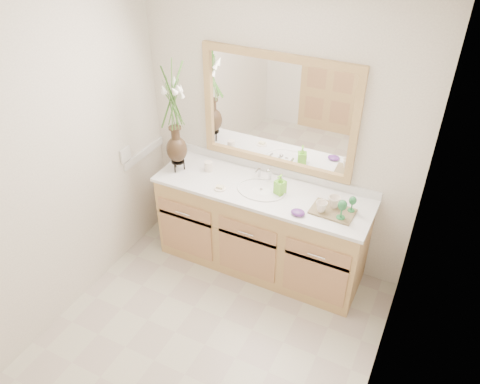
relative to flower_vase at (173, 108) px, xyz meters
The scene contains 20 objects.
floor 1.88m from the flower_vase, 50.88° to the right, with size 2.60×2.60×0.00m, color beige.
ceiling 1.59m from the flower_vase, 50.88° to the right, with size 2.40×2.60×0.02m, color white.
wall_back 0.88m from the flower_vase, 23.38° to the left, with size 2.40×0.02×2.40m, color white.
wall_left 1.07m from the flower_vase, 113.48° to the right, with size 0.02×2.60×2.40m, color white.
wall_right 2.21m from the flower_vase, 25.89° to the right, with size 0.02×2.60×2.40m, color white.
vanity 1.28m from the flower_vase, ahead, with size 1.80×0.55×0.80m.
counter 0.99m from the flower_vase, ahead, with size 1.84×0.57×0.03m, color white.
sink 1.01m from the flower_vase, ahead, with size 0.38×0.34×0.23m.
mirror 0.84m from the flower_vase, 22.01° to the left, with size 1.32×0.04×0.97m.
switch_plate 0.62m from the flower_vase, 154.00° to the right, with size 0.02×0.12×0.12m, color white.
flower_vase is the anchor object (origin of this frame).
tumbler 0.60m from the flower_vase, 22.62° to the left, with size 0.07×0.07×0.09m, color white.
soap_dish 0.75m from the flower_vase, 12.50° to the right, with size 0.10×0.10×0.03m.
soap_bottle 1.07m from the flower_vase, ahead, with size 0.07×0.07×0.16m, color #6ECC30.
purple_dish 1.31m from the flower_vase, ahead, with size 0.11×0.09×0.04m, color #572878.
tray 1.51m from the flower_vase, ahead, with size 0.33×0.22×0.02m, color brown.
mug_left 1.42m from the flower_vase, ahead, with size 0.09×0.08×0.09m, color white.
mug_right 1.48m from the flower_vase, ahead, with size 0.10×0.09×0.10m, color white.
goblet_front 1.55m from the flower_vase, ahead, with size 0.07×0.07×0.16m.
goblet_back 1.60m from the flower_vase, ahead, with size 0.06×0.06×0.13m.
Camera 1 is at (1.26, -1.92, 3.01)m, focal length 35.00 mm.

